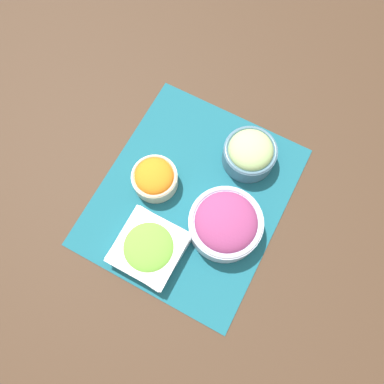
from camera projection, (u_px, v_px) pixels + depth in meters
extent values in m
plane|color=#422D1E|center=(192.00, 196.00, 0.97)|extent=(3.00, 3.00, 0.00)
cube|color=#195B6B|center=(192.00, 196.00, 0.97)|extent=(0.53, 0.45, 0.00)
cylinder|color=beige|center=(155.00, 179.00, 0.95)|extent=(0.12, 0.12, 0.05)
torus|color=beige|center=(154.00, 176.00, 0.93)|extent=(0.11, 0.11, 0.01)
ellipsoid|color=orange|center=(154.00, 176.00, 0.93)|extent=(0.10, 0.10, 0.04)
cylinder|color=silver|center=(225.00, 225.00, 0.91)|extent=(0.18, 0.18, 0.06)
torus|color=silver|center=(226.00, 222.00, 0.88)|extent=(0.18, 0.18, 0.01)
ellipsoid|color=#93386B|center=(226.00, 222.00, 0.88)|extent=(0.15, 0.15, 0.05)
cylinder|color=slate|center=(249.00, 155.00, 0.97)|extent=(0.14, 0.14, 0.06)
torus|color=slate|center=(251.00, 150.00, 0.94)|extent=(0.13, 0.13, 0.01)
ellipsoid|color=#A8CC7F|center=(251.00, 150.00, 0.94)|extent=(0.11, 0.11, 0.06)
cube|color=white|center=(150.00, 249.00, 0.90)|extent=(0.16, 0.16, 0.04)
cube|color=white|center=(149.00, 247.00, 0.88)|extent=(0.15, 0.15, 0.00)
ellipsoid|color=#6BAD38|center=(149.00, 247.00, 0.89)|extent=(0.12, 0.12, 0.03)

